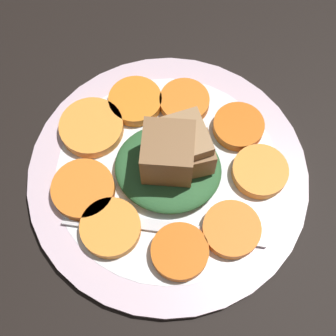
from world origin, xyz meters
TOP-DOWN VIEW (x-y plane):
  - table_slab at (0.00, 0.00)cm, footprint 120.00×120.00cm
  - plate at (0.00, 0.00)cm, footprint 28.18×28.18cm
  - carrot_slice_0 at (2.83, -7.81)cm, footprint 5.35×5.35cm
  - carrot_slice_1 at (7.13, -4.69)cm, footprint 5.49×5.49cm
  - carrot_slice_2 at (8.92, 1.78)cm, footprint 5.52×5.52cm
  - carrot_slice_3 at (6.06, 6.34)cm, footprint 5.25×5.25cm
  - carrot_slice_4 at (-0.06, 8.05)cm, footprint 5.29×5.29cm
  - carrot_slice_5 at (-5.09, 7.02)cm, footprint 5.64×5.64cm
  - carrot_slice_6 at (-8.74, 2.97)cm, footprint 6.59×6.59cm
  - carrot_slice_7 at (-7.59, -3.83)cm, footprint 6.15×6.15cm
  - carrot_slice_8 at (-3.98, -6.99)cm, footprint 5.73×5.73cm
  - center_pile at (0.42, 0.23)cm, footprint 10.57×9.51cm
  - fork at (0.37, -5.75)cm, footprint 19.46×3.01cm

SIDE VIEW (x-z plane):
  - table_slab at x=0.00cm, z-range 0.00..2.00cm
  - plate at x=0.00cm, z-range 1.99..3.04cm
  - fork at x=0.37cm, z-range 3.10..3.50cm
  - carrot_slice_0 at x=2.83cm, z-range 3.10..4.28cm
  - carrot_slice_1 at x=7.13cm, z-range 3.10..4.28cm
  - carrot_slice_2 at x=8.92cm, z-range 3.10..4.28cm
  - carrot_slice_3 at x=6.06cm, z-range 3.10..4.28cm
  - carrot_slice_4 at x=-0.06cm, z-range 3.10..4.28cm
  - carrot_slice_5 at x=-5.09cm, z-range 3.10..4.28cm
  - carrot_slice_6 at x=-8.74cm, z-range 3.10..4.28cm
  - carrot_slice_7 at x=-7.59cm, z-range 3.10..4.28cm
  - carrot_slice_8 at x=-3.98cm, z-range 3.10..4.28cm
  - center_pile at x=0.42cm, z-range 2.48..9.23cm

